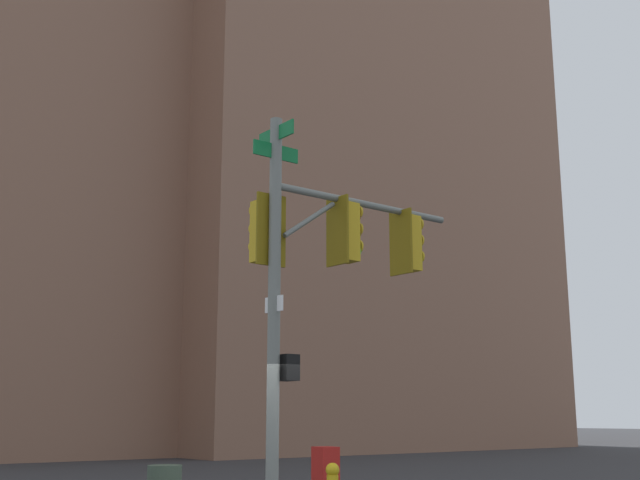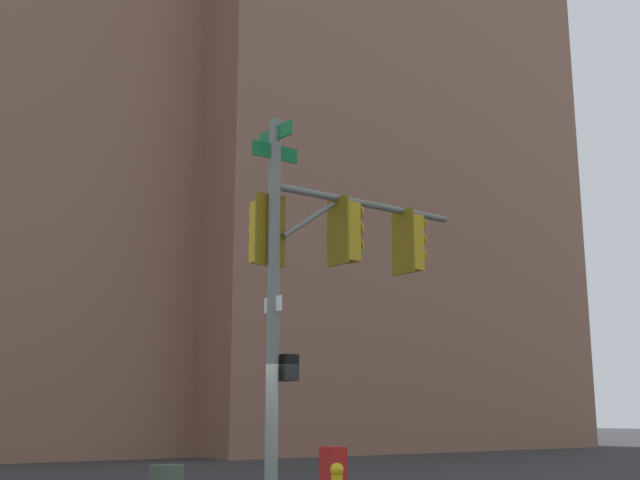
# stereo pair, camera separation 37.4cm
# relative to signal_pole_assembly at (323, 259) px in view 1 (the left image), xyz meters

# --- Properties ---
(signal_pole_assembly) EXTENTS (4.22, 1.07, 6.43)m
(signal_pole_assembly) POSITION_rel_signal_pole_assembly_xyz_m (0.00, 0.00, 0.00)
(signal_pole_assembly) COLOR slate
(signal_pole_assembly) RESTS_ON ground_plane
(newspaper_box) EXTENTS (0.53, 0.63, 1.05)m
(newspaper_box) POSITION_rel_signal_pole_assembly_xyz_m (-3.76, -4.66, -3.73)
(newspaper_box) COLOR red
(newspaper_box) RESTS_ON ground_plane
(building_brick_nearside) EXTENTS (24.29, 15.15, 49.03)m
(building_brick_nearside) POSITION_rel_signal_pole_assembly_xyz_m (-21.29, -26.11, 20.26)
(building_brick_nearside) COLOR #845B47
(building_brick_nearside) RESTS_ON ground_plane
(building_brick_midblock) EXTENTS (19.93, 19.76, 35.37)m
(building_brick_midblock) POSITION_rel_signal_pole_assembly_xyz_m (-5.09, -31.37, 13.44)
(building_brick_midblock) COLOR #845B47
(building_brick_midblock) RESTS_ON ground_plane
(building_brick_farside) EXTENTS (16.52, 15.35, 38.59)m
(building_brick_farside) POSITION_rel_signal_pole_assembly_xyz_m (-28.04, -38.86, 15.04)
(building_brick_farside) COLOR #4C3328
(building_brick_farside) RESTS_ON ground_plane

